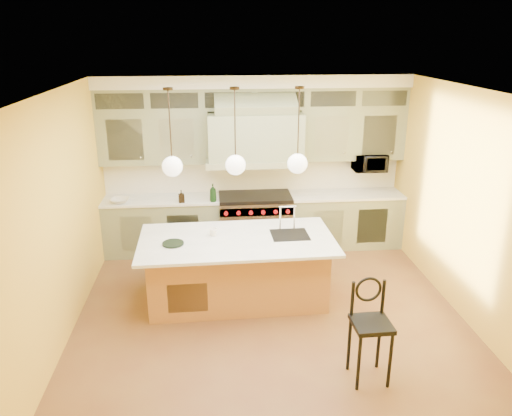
{
  "coord_description": "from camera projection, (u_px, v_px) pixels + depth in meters",
  "views": [
    {
      "loc": [
        -0.69,
        -5.73,
        3.52
      ],
      "look_at": [
        -0.11,
        0.7,
        1.24
      ],
      "focal_mm": 35.0,
      "sensor_mm": 36.0,
      "label": 1
    }
  ],
  "objects": [
    {
      "name": "wall_right",
      "position": [
        465.0,
        205.0,
        6.34
      ],
      "size": [
        0.0,
        5.0,
        5.0
      ],
      "primitive_type": "plane",
      "rotation": [
        1.57,
        0.0,
        -1.57
      ],
      "color": "gold",
      "rests_on": "ground"
    },
    {
      "name": "microwave",
      "position": [
        370.0,
        162.0,
        8.41
      ],
      "size": [
        0.54,
        0.37,
        0.3
      ],
      "primitive_type": "imported",
      "color": "black",
      "rests_on": "back_cabinetry"
    },
    {
      "name": "floor",
      "position": [
        269.0,
        313.0,
        6.61
      ],
      "size": [
        5.0,
        5.0,
        0.0
      ],
      "primitive_type": "plane",
      "color": "brown",
      "rests_on": "ground"
    },
    {
      "name": "fruit_bowl",
      "position": [
        120.0,
        201.0,
        7.98
      ],
      "size": [
        0.31,
        0.31,
        0.07
      ],
      "primitive_type": "imported",
      "rotation": [
        0.0,
        0.0,
        -0.08
      ],
      "color": "silver",
      "rests_on": "back_cabinetry"
    },
    {
      "name": "counter_stool",
      "position": [
        370.0,
        325.0,
        5.2
      ],
      "size": [
        0.4,
        0.4,
        1.12
      ],
      "rotation": [
        0.0,
        0.0,
        0.03
      ],
      "color": "black",
      "rests_on": "floor"
    },
    {
      "name": "back_cabinetry",
      "position": [
        255.0,
        166.0,
        8.24
      ],
      "size": [
        5.0,
        0.77,
        2.9
      ],
      "color": "gray",
      "rests_on": "floor"
    },
    {
      "name": "pendant_left",
      "position": [
        172.0,
        164.0,
        6.29
      ],
      "size": [
        0.26,
        0.26,
        1.11
      ],
      "color": "#2D2319",
      "rests_on": "ceiling"
    },
    {
      "name": "oil_bottle_b",
      "position": [
        181.0,
        196.0,
        7.98
      ],
      "size": [
        0.11,
        0.11,
        0.2
      ],
      "primitive_type": "imported",
      "rotation": [
        0.0,
        0.0,
        0.17
      ],
      "color": "black",
      "rests_on": "back_cabinetry"
    },
    {
      "name": "cup",
      "position": [
        213.0,
        232.0,
        6.74
      ],
      "size": [
        0.12,
        0.12,
        0.1
      ],
      "primitive_type": "imported",
      "rotation": [
        0.0,
        0.0,
        0.07
      ],
      "color": "white",
      "rests_on": "kitchen_island"
    },
    {
      "name": "kitchen_island",
      "position": [
        237.0,
        267.0,
        6.84
      ],
      "size": [
        2.63,
        1.43,
        1.35
      ],
      "rotation": [
        0.0,
        0.0,
        0.02
      ],
      "color": "#AA733C",
      "rests_on": "floor"
    },
    {
      "name": "oil_bottle_a",
      "position": [
        213.0,
        193.0,
        8.0
      ],
      "size": [
        0.12,
        0.12,
        0.29
      ],
      "primitive_type": "imported",
      "rotation": [
        0.0,
        0.0,
        -0.09
      ],
      "color": "black",
      "rests_on": "back_cabinetry"
    },
    {
      "name": "pendant_right",
      "position": [
        297.0,
        161.0,
        6.42
      ],
      "size": [
        0.26,
        0.26,
        1.11
      ],
      "color": "#2D2319",
      "rests_on": "ceiling"
    },
    {
      "name": "pendant_center",
      "position": [
        236.0,
        163.0,
        6.35
      ],
      "size": [
        0.26,
        0.26,
        1.11
      ],
      "color": "#2D2319",
      "rests_on": "ceiling"
    },
    {
      "name": "range",
      "position": [
        255.0,
        222.0,
        8.47
      ],
      "size": [
        1.2,
        0.74,
        0.96
      ],
      "color": "silver",
      "rests_on": "floor"
    },
    {
      "name": "wall_front",
      "position": [
        309.0,
        321.0,
        3.78
      ],
      "size": [
        5.0,
        0.0,
        5.0
      ],
      "primitive_type": "plane",
      "rotation": [
        -1.57,
        0.0,
        0.0
      ],
      "color": "gold",
      "rests_on": "ground"
    },
    {
      "name": "ceiling",
      "position": [
        272.0,
        90.0,
        5.65
      ],
      "size": [
        5.0,
        5.0,
        0.0
      ],
      "primitive_type": "plane",
      "rotation": [
        3.14,
        0.0,
        0.0
      ],
      "color": "white",
      "rests_on": "wall_back"
    },
    {
      "name": "wall_back",
      "position": [
        253.0,
        161.0,
        8.48
      ],
      "size": [
        5.0,
        0.0,
        5.0
      ],
      "primitive_type": "plane",
      "rotation": [
        1.57,
        0.0,
        0.0
      ],
      "color": "gold",
      "rests_on": "ground"
    },
    {
      "name": "wall_left",
      "position": [
        62.0,
        217.0,
        5.92
      ],
      "size": [
        0.0,
        5.0,
        5.0
      ],
      "primitive_type": "plane",
      "rotation": [
        1.57,
        0.0,
        1.57
      ],
      "color": "gold",
      "rests_on": "ground"
    }
  ]
}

